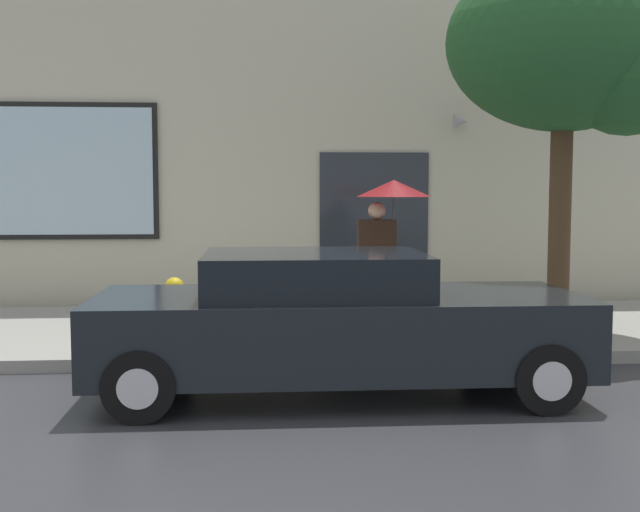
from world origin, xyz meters
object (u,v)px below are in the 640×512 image
at_px(parked_car, 334,323).
at_px(street_tree, 577,49).
at_px(pedestrian_with_umbrella, 388,212).
at_px(fire_hydrant, 175,313).

distance_m(parked_car, street_tree, 4.93).
height_order(pedestrian_with_umbrella, street_tree, street_tree).
bearing_deg(fire_hydrant, parked_car, -44.27).
bearing_deg(street_tree, parked_car, -146.42).
bearing_deg(parked_car, street_tree, 33.58).
xyz_separation_m(fire_hydrant, street_tree, (4.96, 0.47, 3.19)).
relative_size(fire_hydrant, pedestrian_with_umbrella, 0.42).
bearing_deg(street_tree, fire_hydrant, -174.62).
height_order(parked_car, street_tree, street_tree).
bearing_deg(pedestrian_with_umbrella, parked_car, -109.64).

